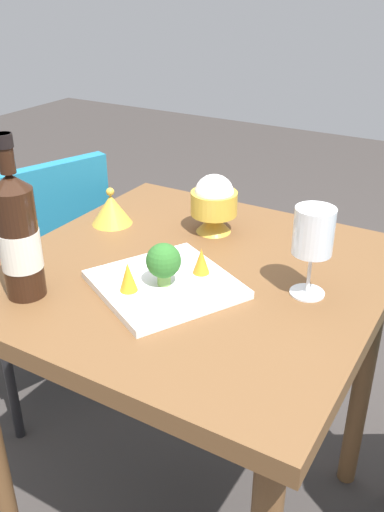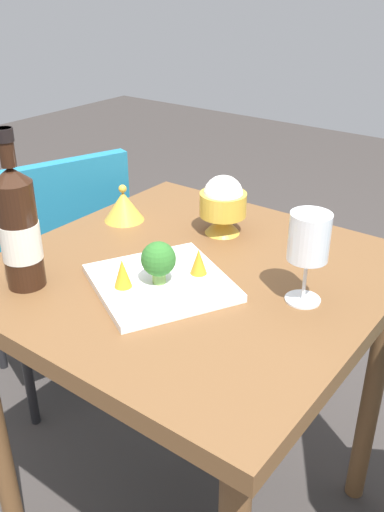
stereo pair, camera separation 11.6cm
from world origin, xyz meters
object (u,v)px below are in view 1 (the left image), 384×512
(chair_near_window, at_px, (39,264))
(carrot_garnish_left, at_px, (128,277))
(serving_plate, at_px, (165,284))
(broccoli_floret, at_px, (163,261))
(rice_bowl, at_px, (214,203))
(wine_bottle, at_px, (19,236))
(rice_bowl_lid, at_px, (111,209))
(wine_glass, at_px, (313,234))
(carrot_garnish_right, at_px, (201,261))

(chair_near_window, height_order, carrot_garnish_left, chair_near_window)
(serving_plate, distance_m, broccoli_floret, 0.06)
(rice_bowl, bearing_deg, wine_bottle, 158.50)
(carrot_garnish_left, bearing_deg, rice_bowl_lid, 42.89)
(rice_bowl, bearing_deg, broccoli_floret, -170.32)
(wine_glass, xyz_separation_m, serving_plate, (-0.12, 0.25, -0.12))
(serving_plate, bearing_deg, carrot_garnish_left, 148.39)
(broccoli_floret, distance_m, carrot_garnish_left, 0.07)
(wine_glass, bearing_deg, chair_near_window, 82.01)
(rice_bowl_lid, bearing_deg, chair_near_window, 82.34)
(carrot_garnish_left, bearing_deg, wine_bottle, 116.63)
(wine_bottle, xyz_separation_m, wine_glass, (0.28, -0.47, 0.01))
(rice_bowl, relative_size, rice_bowl_lid, 1.42)
(rice_bowl, bearing_deg, rice_bowl_lid, 109.73)
(wine_glass, distance_m, serving_plate, 0.30)
(carrot_garnish_right, bearing_deg, broccoli_floret, 152.24)
(wine_glass, bearing_deg, rice_bowl_lid, 81.80)
(chair_near_window, xyz_separation_m, rice_bowl, (0.04, -0.57, 0.30))
(wine_bottle, distance_m, carrot_garnish_right, 0.35)
(broccoli_floret, xyz_separation_m, carrot_garnish_left, (-0.05, 0.04, -0.02))
(broccoli_floret, bearing_deg, serving_plate, 22.99)
(carrot_garnish_right, bearing_deg, serving_plate, 145.30)
(chair_near_window, relative_size, wine_glass, 4.75)
(chair_near_window, relative_size, serving_plate, 2.51)
(wine_bottle, height_order, broccoli_floret, wine_bottle)
(wine_glass, xyz_separation_m, rice_bowl, (0.16, 0.30, -0.05))
(broccoli_floret, distance_m, carrot_garnish_right, 0.09)
(rice_bowl, height_order, carrot_garnish_right, rice_bowl)
(rice_bowl_lid, relative_size, broccoli_floret, 1.17)
(rice_bowl_lid, xyz_separation_m, carrot_garnish_left, (-0.26, -0.24, 0.01))
(broccoli_floret, bearing_deg, wine_bottle, 122.66)
(wine_glass, xyz_separation_m, carrot_garnish_right, (-0.06, 0.20, -0.09))
(rice_bowl, xyz_separation_m, broccoli_floret, (-0.30, -0.05, -0.01))
(rice_bowl, distance_m, carrot_garnish_right, 0.24)
(chair_near_window, bearing_deg, rice_bowl_lid, -78.54)
(wine_bottle, xyz_separation_m, carrot_garnish_right, (0.22, -0.26, -0.08))
(wine_bottle, bearing_deg, carrot_garnish_right, -50.21)
(wine_bottle, distance_m, rice_bowl_lid, 0.37)
(broccoli_floret, bearing_deg, rice_bowl, 9.68)
(wine_bottle, bearing_deg, carrot_garnish_left, -63.37)
(rice_bowl, distance_m, carrot_garnish_left, 0.35)
(chair_near_window, xyz_separation_m, serving_plate, (-0.24, -0.61, 0.23))
(rice_bowl, bearing_deg, carrot_garnish_left, -179.08)
(rice_bowl_lid, height_order, serving_plate, rice_bowl_lid)
(chair_near_window, distance_m, wine_bottle, 0.66)
(serving_plate, distance_m, carrot_garnish_right, 0.09)
(chair_near_window, bearing_deg, carrot_garnish_left, -99.14)
(rice_bowl, bearing_deg, wine_glass, -118.86)
(wine_bottle, distance_m, wine_glass, 0.54)
(chair_near_window, bearing_deg, carrot_garnish_right, -86.00)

